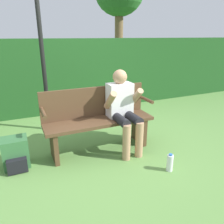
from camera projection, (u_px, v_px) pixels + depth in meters
name	position (u px, v px, depth m)	size (l,w,h in m)	color
ground_plane	(100.00, 150.00, 3.26)	(40.00, 40.00, 0.00)	#5B8942
hedge_back	(65.00, 75.00, 4.84)	(12.00, 0.53, 1.56)	#1E4C1E
park_bench	(98.00, 119.00, 3.16)	(1.56, 0.42, 0.92)	#513823
person_seated	(123.00, 107.00, 3.11)	(0.49, 0.60, 1.17)	silver
backpack	(16.00, 154.00, 2.79)	(0.31, 0.34, 0.39)	#336638
water_bottle	(170.00, 163.00, 2.73)	(0.08, 0.08, 0.24)	white
signpost	(40.00, 27.00, 3.40)	(0.47, 0.09, 2.97)	black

